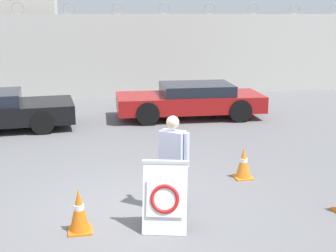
% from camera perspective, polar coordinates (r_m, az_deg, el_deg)
% --- Properties ---
extents(ground_plane, '(90.00, 90.00, 0.00)m').
position_cam_1_polar(ground_plane, '(8.26, -3.97, -10.04)').
color(ground_plane, slate).
extents(perimeter_wall, '(36.00, 0.30, 3.68)m').
position_cam_1_polar(perimeter_wall, '(18.74, -8.84, 8.40)').
color(perimeter_wall, beige).
rests_on(perimeter_wall, ground_plane).
extents(barricade_sign, '(0.84, 0.83, 1.11)m').
position_cam_1_polar(barricade_sign, '(7.36, -0.31, -8.42)').
color(barricade_sign, white).
rests_on(barricade_sign, ground_plane).
extents(security_guard, '(0.52, 0.61, 1.67)m').
position_cam_1_polar(security_guard, '(7.88, 0.59, -4.06)').
color(security_guard, '#232838').
rests_on(security_guard, ground_plane).
extents(traffic_cone_mid, '(0.36, 0.36, 0.66)m').
position_cam_1_polar(traffic_cone_mid, '(9.70, 9.19, -4.46)').
color(traffic_cone_mid, orange).
rests_on(traffic_cone_mid, ground_plane).
extents(traffic_cone_far, '(0.37, 0.37, 0.70)m').
position_cam_1_polar(traffic_cone_far, '(7.45, -10.79, -10.10)').
color(traffic_cone_far, orange).
rests_on(traffic_cone_far, ground_plane).
extents(parked_car_rear_sedan, '(4.72, 2.13, 1.09)m').
position_cam_1_polar(parked_car_rear_sedan, '(15.00, 2.79, 3.21)').
color(parked_car_rear_sedan, black).
rests_on(parked_car_rear_sedan, ground_plane).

